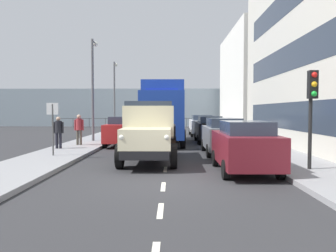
# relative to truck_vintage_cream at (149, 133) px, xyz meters

# --- Properties ---
(ground_plane) EXTENTS (80.00, 80.00, 0.00)m
(ground_plane) POSITION_rel_truck_vintage_cream_xyz_m (-0.67, -8.05, -1.18)
(ground_plane) COLOR #2D2D30
(sidewalk_left) EXTENTS (2.63, 41.92, 0.15)m
(sidewalk_left) POSITION_rel_truck_vintage_cream_xyz_m (-5.59, -8.05, -1.10)
(sidewalk_left) COLOR gray
(sidewalk_left) RESTS_ON ground_plane
(sidewalk_right) EXTENTS (2.63, 41.92, 0.15)m
(sidewalk_right) POSITION_rel_truck_vintage_cream_xyz_m (4.25, -8.05, -1.10)
(sidewalk_right) COLOR gray
(sidewalk_right) RESTS_ON ground_plane
(road_centreline_markings) EXTENTS (0.12, 38.38, 0.01)m
(road_centreline_markings) POSITION_rel_truck_vintage_cream_xyz_m (-0.67, -7.45, -1.17)
(road_centreline_markings) COLOR silver
(road_centreline_markings) RESTS_ON ground_plane
(building_far_block) EXTENTS (7.88, 14.08, 10.25)m
(building_far_block) POSITION_rel_truck_vintage_cream_xyz_m (-10.84, -22.46, 3.95)
(building_far_block) COLOR silver
(building_far_block) RESTS_ON ground_plane
(sea_horizon) EXTENTS (80.00, 0.80, 5.00)m
(sea_horizon) POSITION_rel_truck_vintage_cream_xyz_m (-0.67, -32.01, 1.32)
(sea_horizon) COLOR #84939E
(sea_horizon) RESTS_ON ground_plane
(seawall_railing) EXTENTS (28.08, 0.08, 1.20)m
(seawall_railing) POSITION_rel_truck_vintage_cream_xyz_m (-0.67, -28.41, -0.26)
(seawall_railing) COLOR #4C5156
(seawall_railing) RESTS_ON ground_plane
(truck_vintage_cream) EXTENTS (2.17, 5.64, 2.43)m
(truck_vintage_cream) POSITION_rel_truck_vintage_cream_xyz_m (0.00, 0.00, 0.00)
(truck_vintage_cream) COLOR black
(truck_vintage_cream) RESTS_ON ground_plane
(lorry_cargo_blue) EXTENTS (2.58, 8.20, 3.87)m
(lorry_cargo_blue) POSITION_rel_truck_vintage_cream_xyz_m (-0.35, -8.08, 0.90)
(lorry_cargo_blue) COLOR #193899
(lorry_cargo_blue) RESTS_ON ground_plane
(car_maroon_kerbside_near) EXTENTS (1.82, 3.99, 1.72)m
(car_maroon_kerbside_near) POSITION_rel_truck_vintage_cream_xyz_m (-3.32, 2.02, -0.28)
(car_maroon_kerbside_near) COLOR maroon
(car_maroon_kerbside_near) RESTS_ON ground_plane
(car_grey_kerbside_1) EXTENTS (1.81, 4.16, 1.72)m
(car_grey_kerbside_1) POSITION_rel_truck_vintage_cream_xyz_m (-3.32, -2.79, -0.28)
(car_grey_kerbside_1) COLOR slate
(car_grey_kerbside_1) RESTS_ON ground_plane
(car_black_kerbside_2) EXTENTS (1.75, 4.10, 1.72)m
(car_black_kerbside_2) POSITION_rel_truck_vintage_cream_xyz_m (-3.32, -8.81, -0.28)
(car_black_kerbside_2) COLOR black
(car_black_kerbside_2) RESTS_ON ground_plane
(car_white_kerbside_3) EXTENTS (1.91, 4.29, 1.72)m
(car_white_kerbside_3) POSITION_rel_truck_vintage_cream_xyz_m (-3.32, -14.73, -0.28)
(car_white_kerbside_3) COLOR white
(car_white_kerbside_3) RESTS_ON ground_plane
(car_red_oppositeside_0) EXTENTS (1.82, 3.96, 1.72)m
(car_red_oppositeside_0) POSITION_rel_truck_vintage_cream_xyz_m (1.99, -6.52, -0.28)
(car_red_oppositeside_0) COLOR #B21E1E
(car_red_oppositeside_0) RESTS_ON ground_plane
(car_navy_5_oppositeside_1) EXTENTS (1.84, 4.39, 1.72)m
(car_navy_5_oppositeside_1) POSITION_rel_truck_vintage_cream_xyz_m (1.99, -12.97, -0.28)
(car_navy_5_oppositeside_1) COLOR navy
(car_navy_5_oppositeside_1) RESTS_ON ground_plane
(pedestrian_near_railing) EXTENTS (0.53, 0.34, 1.61)m
(pedestrian_near_railing) POSITION_rel_truck_vintage_cream_xyz_m (4.86, -3.78, -0.08)
(pedestrian_near_railing) COLOR black
(pedestrian_near_railing) RESTS_ON sidewalk_right
(pedestrian_by_lamp) EXTENTS (0.53, 0.34, 1.70)m
(pedestrian_by_lamp) POSITION_rel_truck_vintage_cream_xyz_m (4.32, -5.60, -0.03)
(pedestrian_by_lamp) COLOR #4C473D
(pedestrian_by_lamp) RESTS_ON sidewalk_right
(traffic_light_near) EXTENTS (0.28, 0.41, 3.20)m
(traffic_light_near) POSITION_rel_truck_vintage_cream_xyz_m (-5.42, 2.32, 1.29)
(traffic_light_near) COLOR black
(traffic_light_near) RESTS_ON sidewalk_left
(lamp_post_promenade) EXTENTS (0.32, 1.14, 6.47)m
(lamp_post_promenade) POSITION_rel_truck_vintage_cream_xyz_m (4.16, -8.46, 2.82)
(lamp_post_promenade) COLOR #59595B
(lamp_post_promenade) RESTS_ON sidewalk_right
(lamp_post_far) EXTENTS (0.32, 1.14, 6.36)m
(lamp_post_far) POSITION_rel_truck_vintage_cream_xyz_m (4.35, -17.73, 2.77)
(lamp_post_far) COLOR #59595B
(lamp_post_far) RESTS_ON sidewalk_right
(street_sign) EXTENTS (0.50, 0.07, 2.25)m
(street_sign) POSITION_rel_truck_vintage_cream_xyz_m (4.20, -1.09, 0.50)
(street_sign) COLOR #4C4C4C
(street_sign) RESTS_ON sidewalk_right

